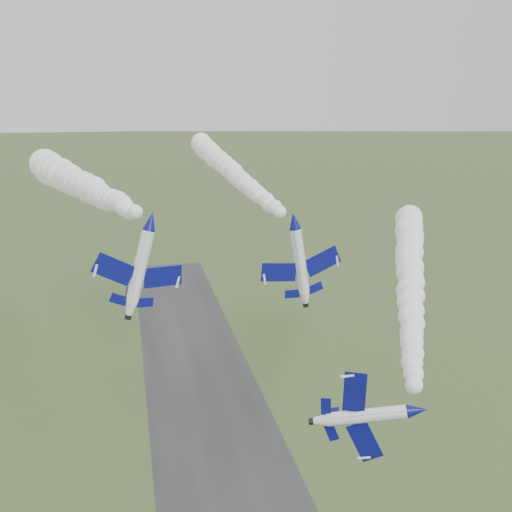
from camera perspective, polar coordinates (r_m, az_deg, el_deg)
The scene contains 7 objects.
runway at distance 97.98m, azimuth -2.42°, elevation -22.57°, with size 24.00×260.00×0.04m, color #29292B.
jet_lead at distance 57.38m, azimuth 15.89°, elevation -14.66°, with size 6.55×10.92×9.20m.
smoke_trail_jet_lead at distance 93.95m, azimuth 15.16°, elevation -1.38°, with size 5.46×75.79×5.46m, color white, non-canonical shape.
jet_pair_left at distance 68.07m, azimuth -10.44°, elevation 3.46°, with size 10.84×13.15×4.22m.
smoke_trail_jet_pair_left at distance 95.62m, azimuth -17.06°, elevation 6.87°, with size 5.92×52.94×5.92m, color white, non-canonical shape.
jet_pair_right at distance 73.04m, azimuth 3.86°, elevation 3.56°, with size 10.92×13.23×3.54m.
smoke_trail_jet_pair_right at distance 108.60m, azimuth -2.71°, elevation 8.71°, with size 4.76×68.56×4.76m, color white, non-canonical shape.
Camera 1 is at (-13.51, -45.67, 60.78)m, focal length 40.00 mm.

